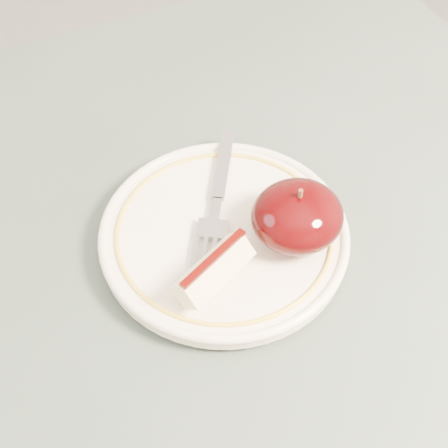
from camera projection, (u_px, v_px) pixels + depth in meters
name	position (u px, v px, depth m)	size (l,w,h in m)	color
table	(207.00, 375.00, 0.58)	(0.90, 0.90, 0.75)	brown
plate	(224.00, 234.00, 0.55)	(0.22, 0.22, 0.02)	beige
apple_half	(297.00, 216.00, 0.53)	(0.08, 0.08, 0.06)	black
apple_wedge	(214.00, 270.00, 0.50)	(0.08, 0.06, 0.03)	beige
fork	(217.00, 200.00, 0.57)	(0.11, 0.15, 0.00)	#97999F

